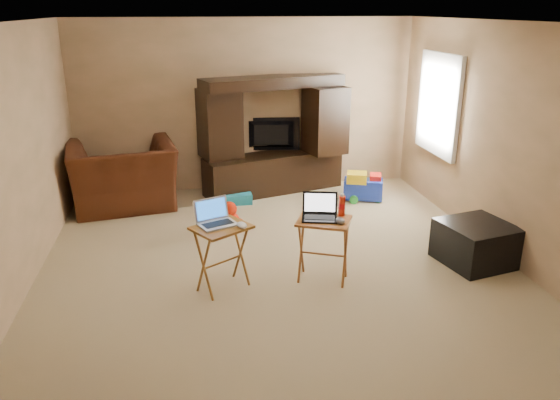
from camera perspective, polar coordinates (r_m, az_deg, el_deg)
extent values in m
plane|color=tan|center=(5.96, -0.33, -6.63)|extent=(5.50, 5.50, 0.00)
plane|color=silver|center=(5.36, -0.39, 18.15)|extent=(5.50, 5.50, 0.00)
plane|color=tan|center=(8.20, -3.58, 9.80)|extent=(5.00, 0.00, 5.00)
plane|color=tan|center=(3.01, 8.41, -7.92)|extent=(5.00, 0.00, 5.00)
plane|color=tan|center=(5.69, -26.07, 3.49)|extent=(0.00, 5.50, 5.50)
plane|color=tan|center=(6.42, 22.34, 5.66)|extent=(0.00, 5.50, 5.50)
plane|color=white|center=(7.71, 16.37, 9.58)|extent=(0.00, 1.20, 1.20)
cube|color=white|center=(7.70, 16.24, 9.58)|extent=(0.06, 1.14, 1.34)
cube|color=black|center=(8.04, -0.70, 6.76)|extent=(2.15, 1.10, 1.71)
imported|color=black|center=(8.23, -0.91, 6.81)|extent=(0.87, 0.22, 0.50)
imported|color=#461C0F|center=(7.76, -16.09, 2.44)|extent=(1.56, 1.42, 0.90)
cube|color=black|center=(6.27, 19.79, -4.28)|extent=(0.83, 0.83, 0.45)
cube|color=#986124|center=(5.35, -6.03, -6.03)|extent=(0.65, 0.62, 0.66)
cube|color=#AD6429|center=(5.50, 4.52, -5.25)|extent=(0.63, 0.58, 0.66)
cube|color=#B1B1B5|center=(5.20, -6.56, -1.43)|extent=(0.43, 0.39, 0.24)
cube|color=black|center=(5.34, 4.18, -0.81)|extent=(0.40, 0.36, 0.24)
ellipsoid|color=silver|center=(5.16, -4.00, -2.64)|extent=(0.12, 0.15, 0.05)
ellipsoid|color=#404045|center=(5.29, 6.31, -2.16)|extent=(0.10, 0.14, 0.05)
cylinder|color=red|center=(5.46, 6.47, -0.62)|extent=(0.06, 0.06, 0.20)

